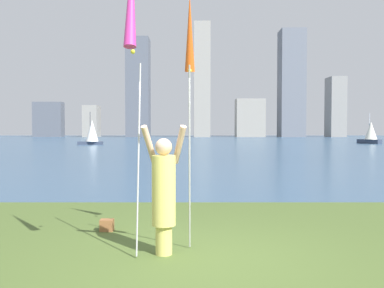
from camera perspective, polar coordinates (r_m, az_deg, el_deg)
name	(u,v)px	position (r m, az deg, el deg)	size (l,w,h in m)	color
ground	(193,143)	(56.73, 0.20, 0.12)	(120.00, 138.00, 0.12)	#475B28
person	(164,191)	(6.04, -3.76, -6.36)	(0.68, 0.50, 1.85)	#D8CC66
kite_flag_left	(132,2)	(5.70, -8.11, 18.47)	(0.16, 1.15, 4.18)	#B2B2B7
kite_flag_right	(190,39)	(6.74, -0.22, 13.99)	(0.16, 1.02, 3.87)	#B2B2B7
bag	(108,225)	(7.69, -11.37, -10.72)	(0.23, 0.18, 0.20)	brown
sailboat_1	(371,133)	(57.58, 23.13, 1.39)	(2.38, 3.03, 3.84)	#333D51
sailboat_4	(93,132)	(50.77, -13.32, 1.55)	(3.01, 1.66, 3.85)	#333D51
skyline_tower_0	(49,119)	(108.42, -18.77, 3.17)	(6.92, 3.17, 8.45)	#565B66
skyline_tower_1	(92,121)	(103.87, -13.35, 3.01)	(3.44, 5.00, 7.50)	gray
skyline_tower_2	(139,88)	(101.86, -7.21, 7.56)	(5.38, 5.70, 23.43)	#565B66
skyline_tower_3	(202,81)	(102.28, 1.43, 8.53)	(3.85, 7.58, 26.91)	gray
skyline_tower_4	(251,118)	(102.38, 7.93, 3.50)	(6.82, 5.13, 9.07)	gray
skyline_tower_5	(292,84)	(105.08, 13.42, 7.95)	(5.79, 5.66, 25.61)	slate
skyline_tower_6	(336,107)	(108.17, 18.97, 4.75)	(3.73, 5.37, 14.42)	gray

